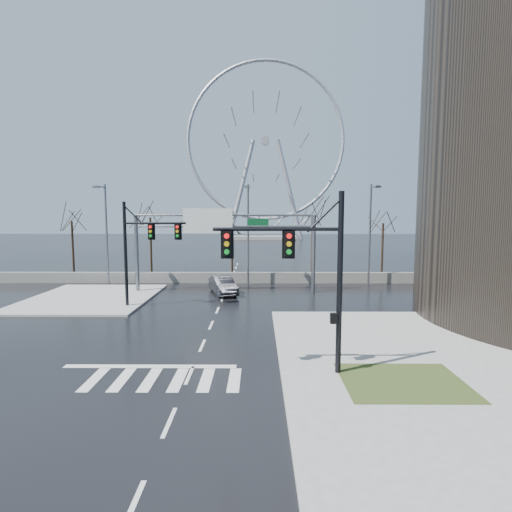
{
  "coord_description": "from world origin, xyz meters",
  "views": [
    {
      "loc": [
        3.02,
        -20.86,
        6.99
      ],
      "look_at": [
        2.85,
        8.34,
        4.0
      ],
      "focal_mm": 28.0,
      "sensor_mm": 36.0,
      "label": 1
    }
  ],
  "objects_px": {
    "ferris_wheel": "(265,148)",
    "sign_gantry": "(221,235)",
    "signal_mast_near": "(308,265)",
    "signal_mast_far": "(140,244)",
    "car": "(223,285)"
  },
  "relations": [
    {
      "from": "sign_gantry",
      "to": "ferris_wheel",
      "type": "xyz_separation_m",
      "value": [
        5.38,
        80.04,
        20.95
      ]
    },
    {
      "from": "signal_mast_far",
      "to": "signal_mast_near",
      "type": "bearing_deg",
      "value": -49.74
    },
    {
      "from": "sign_gantry",
      "to": "ferris_wheel",
      "type": "bearing_deg",
      "value": 86.16
    },
    {
      "from": "signal_mast_near",
      "to": "signal_mast_far",
      "type": "xyz_separation_m",
      "value": [
        -11.01,
        13.0,
        -0.04
      ]
    },
    {
      "from": "ferris_wheel",
      "to": "sign_gantry",
      "type": "bearing_deg",
      "value": -93.84
    },
    {
      "from": "signal_mast_near",
      "to": "car",
      "type": "bearing_deg",
      "value": 106.17
    },
    {
      "from": "sign_gantry",
      "to": "ferris_wheel",
      "type": "distance_m",
      "value": 82.91
    },
    {
      "from": "signal_mast_far",
      "to": "sign_gantry",
      "type": "xyz_separation_m",
      "value": [
        5.49,
        6.0,
        0.35
      ]
    },
    {
      "from": "signal_mast_far",
      "to": "ferris_wheel",
      "type": "bearing_deg",
      "value": 82.8
    },
    {
      "from": "signal_mast_near",
      "to": "sign_gantry",
      "type": "distance_m",
      "value": 19.79
    },
    {
      "from": "signal_mast_far",
      "to": "car",
      "type": "xyz_separation_m",
      "value": [
        5.74,
        5.18,
        -4.04
      ]
    },
    {
      "from": "signal_mast_near",
      "to": "car",
      "type": "height_order",
      "value": "signal_mast_near"
    },
    {
      "from": "signal_mast_near",
      "to": "signal_mast_far",
      "type": "bearing_deg",
      "value": 130.26
    },
    {
      "from": "sign_gantry",
      "to": "ferris_wheel",
      "type": "height_order",
      "value": "ferris_wheel"
    },
    {
      "from": "signal_mast_near",
      "to": "car",
      "type": "xyz_separation_m",
      "value": [
        -5.27,
        18.18,
        -4.08
      ]
    }
  ]
}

